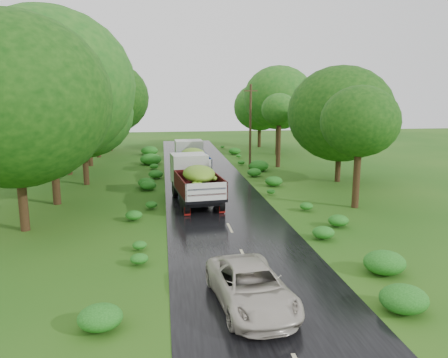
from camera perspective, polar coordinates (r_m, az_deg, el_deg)
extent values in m
plane|color=#194D10|center=(19.12, 2.62, -10.07)|extent=(120.00, 120.00, 0.00)
cube|color=black|center=(23.77, 0.39, -5.68)|extent=(6.50, 80.00, 0.02)
cube|color=#BFB78C|center=(15.54, 5.43, -15.31)|extent=(0.12, 1.60, 0.00)
cube|color=#BFB78C|center=(19.11, 2.62, -10.01)|extent=(0.12, 1.60, 0.00)
cube|color=#BFB78C|center=(22.83, 0.76, -6.38)|extent=(0.12, 1.60, 0.00)
cube|color=#BFB78C|center=(26.62, -0.55, -3.78)|extent=(0.12, 1.60, 0.00)
cube|color=#BFB78C|center=(30.47, -1.53, -1.83)|extent=(0.12, 1.60, 0.00)
cube|color=#BFB78C|center=(34.36, -2.29, -0.32)|extent=(0.12, 1.60, 0.00)
cube|color=#BFB78C|center=(38.27, -2.89, 0.89)|extent=(0.12, 1.60, 0.00)
cube|color=#BFB78C|center=(42.19, -3.38, 1.87)|extent=(0.12, 1.60, 0.00)
cube|color=#BFB78C|center=(46.13, -3.79, 2.68)|extent=(0.12, 1.60, 0.00)
cube|color=#BFB78C|center=(50.08, -4.14, 3.37)|extent=(0.12, 1.60, 0.00)
cube|color=#BFB78C|center=(54.03, -4.43, 3.95)|extent=(0.12, 1.60, 0.00)
cube|color=#BFB78C|center=(58.00, -4.68, 4.46)|extent=(0.12, 1.60, 0.00)
cube|color=black|center=(27.63, -3.71, -1.82)|extent=(2.46, 6.10, 0.30)
cylinder|color=black|center=(29.59, -6.43, -1.30)|extent=(0.41, 1.08, 1.05)
cylinder|color=black|center=(29.93, -2.55, -1.09)|extent=(0.41, 1.08, 1.05)
cylinder|color=black|center=(26.21, -5.35, -2.93)|extent=(0.41, 1.08, 1.05)
cylinder|color=black|center=(26.59, -0.99, -2.68)|extent=(0.41, 1.08, 1.05)
cylinder|color=black|center=(25.18, -4.96, -3.53)|extent=(0.41, 1.08, 1.05)
cylinder|color=black|center=(25.58, -0.43, -3.25)|extent=(0.41, 1.08, 1.05)
cube|color=#690C09|center=(24.90, -4.81, -4.25)|extent=(0.36, 0.08, 0.47)
cube|color=#690C09|center=(25.30, -0.23, -3.95)|extent=(0.36, 0.08, 0.47)
cube|color=silver|center=(29.69, -4.59, 1.35)|extent=(2.53, 2.25, 2.00)
cube|color=black|center=(26.52, -3.27, -1.86)|extent=(2.91, 4.77, 0.17)
cube|color=#460F0C|center=(26.20, -5.79, -0.76)|extent=(0.59, 4.51, 1.00)
cube|color=#460F0C|center=(26.64, -0.81, -0.50)|extent=(0.59, 4.51, 1.00)
cube|color=#460F0C|center=(28.54, -4.14, 0.27)|extent=(2.42, 0.35, 1.00)
cube|color=silver|center=(24.27, -2.26, -1.69)|extent=(2.42, 0.35, 1.00)
ellipsoid|color=#5C901A|center=(26.27, -3.30, 0.71)|extent=(2.44, 4.01, 1.05)
cube|color=black|center=(35.88, -4.23, 1.24)|extent=(2.01, 5.98, 0.29)
cylinder|color=black|center=(37.94, -6.09, 1.52)|extent=(0.33, 1.06, 1.05)
cylinder|color=black|center=(38.13, -3.03, 1.62)|extent=(0.33, 1.06, 1.05)
cylinder|color=black|center=(34.51, -5.69, 0.54)|extent=(0.33, 1.06, 1.05)
cylinder|color=black|center=(34.71, -2.33, 0.65)|extent=(0.33, 1.06, 1.05)
cylinder|color=black|center=(33.45, -5.55, 0.20)|extent=(0.33, 1.06, 1.05)
cylinder|color=black|center=(33.66, -2.09, 0.31)|extent=(0.33, 1.06, 1.05)
cube|color=#690C09|center=(33.15, -5.50, -0.31)|extent=(0.36, 0.05, 0.47)
cube|color=#690C09|center=(33.36, -2.00, -0.19)|extent=(0.36, 0.05, 0.47)
cube|color=silver|center=(38.03, -4.62, 3.56)|extent=(2.39, 2.07, 2.00)
cube|color=black|center=(34.76, -4.06, 1.30)|extent=(2.57, 4.60, 0.17)
cube|color=navy|center=(34.56, -6.00, 2.19)|extent=(0.23, 4.53, 1.00)
cube|color=navy|center=(34.80, -2.16, 2.31)|extent=(0.23, 4.53, 1.00)
cube|color=navy|center=(36.84, -4.43, 2.79)|extent=(2.42, 0.16, 1.00)
cube|color=silver|center=(32.48, -3.67, 1.64)|extent=(2.42, 0.16, 1.00)
ellipsoid|color=#5C901A|center=(34.57, -4.08, 3.28)|extent=(2.16, 3.87, 1.05)
imported|color=beige|center=(14.79, 3.53, -13.85)|extent=(2.70, 5.03, 1.34)
cylinder|color=#382616|center=(38.27, 3.46, 6.59)|extent=(0.27, 0.27, 7.60)
cube|color=#382616|center=(38.14, 3.51, 11.43)|extent=(1.27, 0.59, 0.09)
cylinder|color=black|center=(23.88, -25.22, 2.46)|extent=(0.46, 0.46, 7.46)
ellipsoid|color=#0E3C0B|center=(23.66, -25.80, 9.26)|extent=(4.34, 4.34, 3.91)
cylinder|color=black|center=(28.82, -21.51, 4.95)|extent=(0.48, 0.48, 8.30)
ellipsoid|color=#0E3C0B|center=(28.68, -21.97, 11.22)|extent=(4.55, 4.55, 4.09)
cylinder|color=black|center=(34.47, -17.79, 4.35)|extent=(0.43, 0.43, 6.18)
ellipsoid|color=#0E3C0B|center=(34.28, -18.03, 8.25)|extent=(3.87, 3.87, 3.49)
cylinder|color=black|center=(39.04, -19.94, 6.91)|extent=(0.49, 0.49, 8.80)
ellipsoid|color=#0E3C0B|center=(38.96, -20.28, 11.81)|extent=(4.61, 4.61, 4.15)
cylinder|color=black|center=(43.16, -17.23, 5.89)|extent=(0.44, 0.44, 6.47)
ellipsoid|color=#0E3C0B|center=(43.02, -17.43, 9.15)|extent=(3.58, 3.58, 3.23)
cylinder|color=black|center=(48.62, -16.28, 7.49)|extent=(0.47, 0.47, 8.12)
ellipsoid|color=#0E3C0B|center=(48.53, -16.49, 11.12)|extent=(3.84, 3.84, 3.46)
cylinder|color=black|center=(53.79, -14.74, 7.36)|extent=(0.45, 0.45, 7.10)
ellipsoid|color=#0E3C0B|center=(53.69, -14.89, 10.23)|extent=(4.35, 4.35, 3.91)
cylinder|color=black|center=(27.39, 17.06, 2.49)|extent=(0.42, 0.42, 5.98)
ellipsoid|color=#155615|center=(27.15, 17.34, 7.22)|extent=(3.06, 3.06, 2.75)
cylinder|color=black|center=(35.12, 14.81, 4.50)|extent=(0.42, 0.42, 6.02)
ellipsoid|color=#155615|center=(34.93, 15.01, 8.23)|extent=(4.03, 4.03, 3.63)
cylinder|color=black|center=(40.95, 7.15, 5.77)|extent=(0.43, 0.43, 6.09)
ellipsoid|color=#155615|center=(40.79, 7.23, 9.01)|extent=(2.57, 2.57, 2.31)
cylinder|color=black|center=(48.96, 7.06, 7.31)|extent=(0.45, 0.45, 7.16)
ellipsoid|color=#155615|center=(48.85, 7.14, 10.50)|extent=(3.93, 3.93, 3.53)
cylinder|color=black|center=(55.73, 4.66, 7.12)|extent=(0.42, 0.42, 5.75)
ellipsoid|color=#155615|center=(55.61, 4.69, 9.37)|extent=(3.63, 3.63, 3.26)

